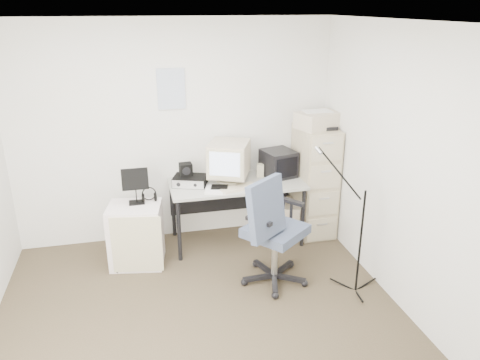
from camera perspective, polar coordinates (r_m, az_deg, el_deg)
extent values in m
cube|color=#3B311F|center=(4.28, -4.41, -17.21)|extent=(3.60, 3.60, 0.01)
cube|color=white|center=(3.38, -5.63, 18.61)|extent=(3.60, 3.60, 0.01)
cube|color=silver|center=(5.34, -7.92, 5.67)|extent=(3.60, 0.02, 2.50)
cube|color=silver|center=(2.12, 2.98, -19.60)|extent=(3.60, 0.02, 2.50)
cube|color=silver|center=(4.27, 19.66, 0.76)|extent=(0.02, 3.60, 2.50)
cube|color=white|center=(5.22, -8.40, 10.92)|extent=(0.30, 0.02, 0.44)
cube|color=#CABB8B|center=(5.60, 9.03, -0.14)|extent=(0.40, 0.60, 1.30)
cube|color=beige|center=(5.37, 9.53, 7.21)|extent=(0.55, 0.46, 0.18)
cube|color=#989987|center=(5.41, -0.41, -3.91)|extent=(1.50, 0.70, 0.73)
cube|color=beige|center=(5.22, -1.35, 2.17)|extent=(0.56, 0.57, 0.46)
cube|color=black|center=(5.45, 4.70, 2.05)|extent=(0.41, 0.43, 0.31)
cube|color=#BDB591|center=(5.44, 2.48, 1.19)|extent=(0.10, 0.10, 0.15)
cube|color=beige|center=(5.08, -0.30, -0.97)|extent=(0.46, 0.27, 0.02)
cube|color=black|center=(5.18, 3.85, -0.54)|extent=(0.07, 0.12, 0.03)
cube|color=black|center=(5.21, -6.09, -0.07)|extent=(0.42, 0.36, 0.10)
cube|color=black|center=(5.21, -6.64, 1.31)|extent=(0.14, 0.13, 0.13)
cube|color=white|center=(5.07, -2.95, -1.05)|extent=(0.29, 0.35, 0.02)
cube|color=beige|center=(5.70, 6.42, -4.58)|extent=(0.33, 0.46, 0.39)
cube|color=#404755|center=(4.55, 4.34, -5.95)|extent=(0.94, 0.94, 1.16)
cube|color=silver|center=(5.08, -12.54, -6.55)|extent=(0.60, 0.52, 0.67)
cube|color=black|center=(4.93, -12.63, -0.66)|extent=(0.30, 0.23, 0.39)
torus|color=black|center=(5.01, -11.01, -1.98)|extent=(0.20, 0.20, 0.03)
cylinder|color=black|center=(4.49, 14.64, -5.54)|extent=(0.03, 0.03, 1.37)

